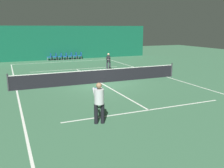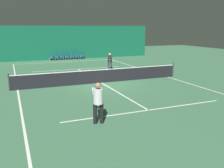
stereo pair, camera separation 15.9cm
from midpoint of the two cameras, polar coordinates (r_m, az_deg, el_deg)
The scene contains 18 objects.
ground_plane at distance 17.40m, azimuth -2.16°, elevation 0.28°, with size 60.00×60.00×0.00m, color #386647.
backdrop_curtain at distance 30.80m, azimuth -11.50°, elevation 9.21°, with size 23.00×0.12×3.98m.
court_line_baseline_far at distance 28.71m, azimuth -10.43°, elevation 5.02°, with size 11.00×0.10×0.00m.
court_line_service_far at distance 23.41m, azimuth -7.59°, elevation 3.41°, with size 8.25×0.10×0.00m.
court_line_service_near at distance 11.81m, azimuth 8.70°, elevation -5.93°, with size 8.25×0.10×0.00m.
court_line_sideline_left at distance 16.39m, azimuth -20.51°, elevation -1.31°, with size 0.10×23.80×0.00m.
court_line_sideline_right at distance 19.94m, azimuth 12.85°, elevation 1.57°, with size 0.10×23.80×0.00m.
court_line_centre at distance 17.40m, azimuth -2.16°, elevation 0.28°, with size 0.10×12.80×0.00m.
tennis_net at distance 17.30m, azimuth -2.17°, elevation 1.93°, with size 12.00×0.10×1.07m.
player_near at distance 9.88m, azimuth -2.75°, elevation -3.60°, with size 0.64×1.40×1.67m.
player_far at distance 22.52m, azimuth -0.29°, elevation 5.44°, with size 0.85×1.31×1.53m.
courtside_chair_0 at distance 30.17m, azimuth -13.46°, elevation 6.18°, with size 0.44×0.44×0.84m.
courtside_chair_1 at distance 30.27m, azimuth -12.31°, elevation 6.25°, with size 0.44×0.44×0.84m.
courtside_chair_2 at distance 30.38m, azimuth -11.18°, elevation 6.33°, with size 0.44×0.44×0.84m.
courtside_chair_3 at distance 30.50m, azimuth -10.05°, elevation 6.40°, with size 0.44×0.44×0.84m.
courtside_chair_4 at distance 30.64m, azimuth -8.93°, elevation 6.47°, with size 0.44×0.44×0.84m.
courtside_chair_5 at distance 30.79m, azimuth -7.83°, elevation 6.53°, with size 0.44×0.44×0.84m.
courtside_chair_6 at distance 30.94m, azimuth -6.73°, elevation 6.59°, with size 0.44×0.44×0.84m.
Camera 2 is at (-5.77, -15.99, 3.75)m, focal length 40.00 mm.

